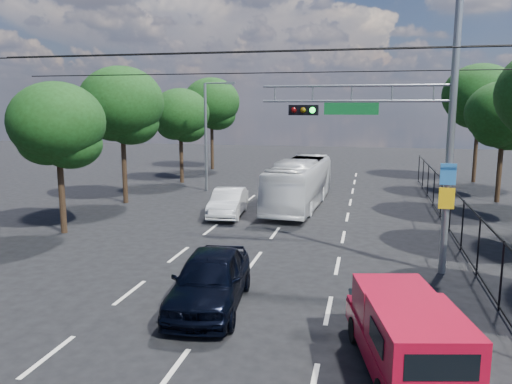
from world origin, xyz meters
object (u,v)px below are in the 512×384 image
(red_pickup, at_px, (406,334))
(signal_mast, at_px, (413,117))
(navy_hatchback, at_px, (210,279))
(white_van, at_px, (228,202))
(white_bus, at_px, (300,183))

(red_pickup, bearing_deg, signal_mast, 86.18)
(navy_hatchback, bearing_deg, white_van, 97.51)
(white_van, bearing_deg, red_pickup, -66.16)
(white_bus, bearing_deg, white_van, -132.78)
(signal_mast, xyz_separation_m, white_bus, (-5.05, 10.12, -3.91))
(white_bus, xyz_separation_m, white_van, (-3.24, -3.16, -0.63))
(navy_hatchback, relative_size, white_van, 1.11)
(white_van, bearing_deg, navy_hatchback, -81.99)
(navy_hatchback, height_order, white_bus, white_bus)
(red_pickup, distance_m, white_bus, 17.74)
(signal_mast, bearing_deg, red_pickup, -93.82)
(red_pickup, height_order, white_van, red_pickup)
(signal_mast, height_order, navy_hatchback, signal_mast)
(white_bus, relative_size, white_van, 2.25)
(navy_hatchback, xyz_separation_m, white_bus, (0.52, 14.59, 0.53))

